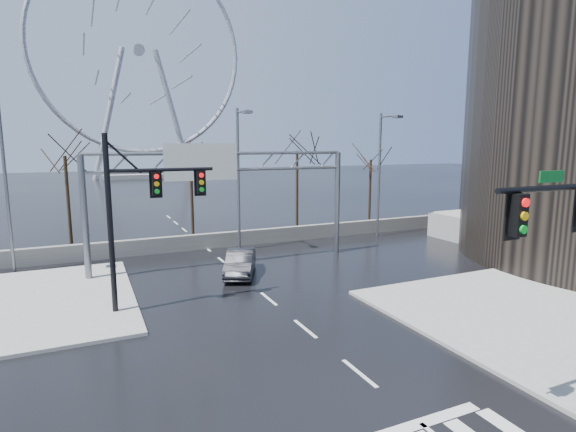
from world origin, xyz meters
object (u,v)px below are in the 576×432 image
ferris_wheel (139,59)px  car (240,263)px  sign_gantry (219,183)px  signal_mast_far (137,206)px

ferris_wheel → car: size_ratio=11.58×
car → sign_gantry: bearing=124.2°
signal_mast_far → car: 8.05m
sign_gantry → ferris_wheel: ferris_wheel is taller
sign_gantry → ferris_wheel: (5.38, 80.04, 20.95)m
signal_mast_far → ferris_wheel: (10.87, 86.04, 21.30)m
car → ferris_wheel: bearing=110.6°
sign_gantry → car: bearing=-79.8°
signal_mast_far → sign_gantry: signal_mast_far is taller
sign_gantry → car: 5.10m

